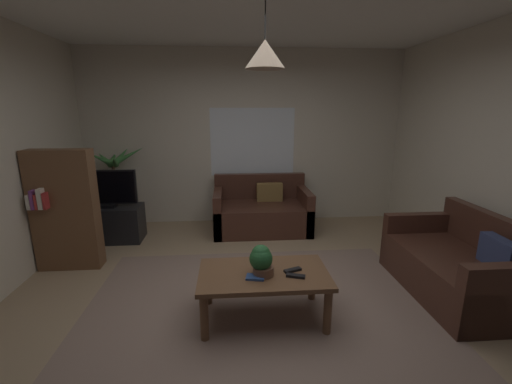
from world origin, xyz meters
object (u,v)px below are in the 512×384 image
at_px(book_on_table_0, 255,277).
at_px(couch_under_window, 262,213).
at_px(remote_on_table_1, 293,270).
at_px(couch_right_side, 458,268).
at_px(pendant_lamp, 265,54).
at_px(potted_plant_on_table, 261,259).
at_px(bookshelf_corner, 65,210).
at_px(remote_on_table_0, 296,276).
at_px(tv, 105,188).
at_px(coffee_table, 264,279).
at_px(tv_stand, 110,224).
at_px(potted_palm_corner, 116,191).

bearing_deg(book_on_table_0, couch_under_window, 83.15).
relative_size(couch_under_window, remote_on_table_1, 9.01).
bearing_deg(couch_right_side, pendant_lamp, -82.90).
bearing_deg(potted_plant_on_table, bookshelf_corner, 150.53).
xyz_separation_m(remote_on_table_0, tv, (-2.25, 2.07, 0.31)).
bearing_deg(pendant_lamp, remote_on_table_0, -22.29).
bearing_deg(bookshelf_corner, potted_plant_on_table, -29.47).
relative_size(coffee_table, pendant_lamp, 1.87).
height_order(couch_right_side, pendant_lamp, pendant_lamp).
relative_size(couch_right_side, potted_plant_on_table, 5.35).
bearing_deg(remote_on_table_0, tv_stand, -114.28).
xyz_separation_m(book_on_table_0, remote_on_table_0, (0.34, -0.01, 0.00)).
xyz_separation_m(book_on_table_0, tv, (-1.91, 2.06, 0.31)).
xyz_separation_m(coffee_table, remote_on_table_1, (0.26, -0.00, 0.08)).
bearing_deg(pendant_lamp, couch_under_window, 84.91).
relative_size(remote_on_table_0, remote_on_table_1, 1.00).
distance_m(couch_under_window, tv, 2.26).
xyz_separation_m(remote_on_table_0, pendant_lamp, (-0.26, 0.11, 1.77)).
bearing_deg(tv, pendant_lamp, -44.59).
bearing_deg(potted_palm_corner, potted_plant_on_table, -51.64).
distance_m(couch_right_side, remote_on_table_0, 1.77).
height_order(couch_under_window, remote_on_table_1, couch_under_window).
bearing_deg(tv_stand, couch_under_window, 6.79).
bearing_deg(tv, book_on_table_0, -47.20).
height_order(remote_on_table_0, tv, tv).
bearing_deg(couch_under_window, tv, -172.66).
xyz_separation_m(book_on_table_0, tv_stand, (-1.91, 2.08, -0.21)).
xyz_separation_m(tv, pendant_lamp, (1.99, -1.96, 1.46)).
bearing_deg(couch_under_window, remote_on_table_1, -88.58).
relative_size(remote_on_table_0, tv, 0.19).
xyz_separation_m(couch_under_window, remote_on_table_0, (0.06, -2.35, 0.18)).
relative_size(coffee_table, remote_on_table_0, 7.09).
relative_size(couch_right_side, book_on_table_0, 9.34).
relative_size(remote_on_table_1, pendant_lamp, 0.26).
relative_size(coffee_table, tv_stand, 1.26).
distance_m(couch_under_window, coffee_table, 2.25).
height_order(couch_right_side, potted_plant_on_table, couch_right_side).
bearing_deg(couch_right_side, potted_plant_on_table, -81.88).
distance_m(potted_plant_on_table, potted_palm_corner, 3.21).
relative_size(couch_under_window, book_on_table_0, 9.37).
height_order(potted_plant_on_table, bookshelf_corner, bookshelf_corner).
relative_size(couch_under_window, potted_plant_on_table, 5.36).
bearing_deg(couch_under_window, remote_on_table_0, -88.49).
height_order(coffee_table, tv_stand, tv_stand).
xyz_separation_m(couch_right_side, tv_stand, (-3.98, 1.73, -0.02)).
bearing_deg(tv, bookshelf_corner, -103.21).
distance_m(potted_plant_on_table, tv_stand, 2.84).
relative_size(couch_under_window, potted_palm_corner, 1.11).
bearing_deg(tv, coffee_table, -44.59).
xyz_separation_m(book_on_table_0, remote_on_table_1, (0.34, 0.10, 0.00)).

